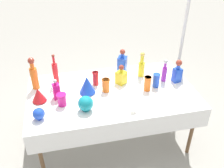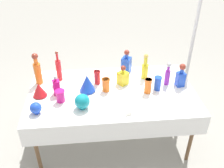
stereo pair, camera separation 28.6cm
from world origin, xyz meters
The scene contains 21 objects.
ground_plane centered at (0.00, 0.00, 0.00)m, with size 40.00×40.00×0.00m, color gray.
display_table centered at (0.00, -0.03, 0.71)m, with size 1.93×1.09×0.76m.
tall_bottle_0 centered at (-0.62, 0.31, 0.91)m, with size 0.06×0.06×0.39m.
tall_bottle_1 centered at (0.67, 0.09, 0.89)m, with size 0.06×0.06×0.30m.
tall_bottle_2 centered at (0.44, 0.25, 0.89)m, with size 0.08×0.08×0.33m.
tall_bottle_3 centered at (-0.87, 0.26, 0.94)m, with size 0.08×0.08×0.40m.
square_decanter_0 centered at (-0.63, 0.00, 0.86)m, with size 0.09×0.09×0.25m.
square_decanter_1 centered at (0.82, 0.04, 0.89)m, with size 0.10×0.10×0.30m.
square_decanter_2 centered at (0.15, 0.14, 0.86)m, with size 0.15×0.15×0.25m.
square_decanter_3 centered at (0.22, 0.40, 0.89)m, with size 0.15×0.15×0.33m.
slender_vase_0 centered at (-0.58, -0.14, 0.84)m, with size 0.11×0.11×0.14m.
slender_vase_1 centered at (0.41, -0.06, 0.86)m, with size 0.09×0.09×0.18m.
slender_vase_2 centered at (-0.07, 0.02, 0.85)m, with size 0.10×0.10×0.16m.
slender_vase_3 centered at (0.53, -0.02, 0.85)m, with size 0.09×0.09×0.17m.
slender_vase_4 centered at (-0.16, 0.18, 0.85)m, with size 0.08×0.08×0.17m.
fluted_vase_0 centered at (-0.82, -0.02, 0.85)m, with size 0.16×0.16×0.16m.
fluted_vase_1 centered at (-0.28, 0.03, 0.87)m, with size 0.19×0.19×0.21m.
round_bowl_0 centered at (-0.34, -0.28, 0.85)m, with size 0.16×0.16×0.17m.
round_bowl_1 centered at (-0.82, -0.32, 0.83)m, with size 0.12×0.12×0.13m.
price_tag_left centered at (0.13, -0.45, 0.78)m, with size 0.06×0.01×0.04m, color white.
canopy_pole centered at (1.20, 0.72, 0.89)m, with size 0.18×0.18×2.29m.
Camera 2 is at (-0.23, -2.37, 2.45)m, focal length 40.00 mm.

